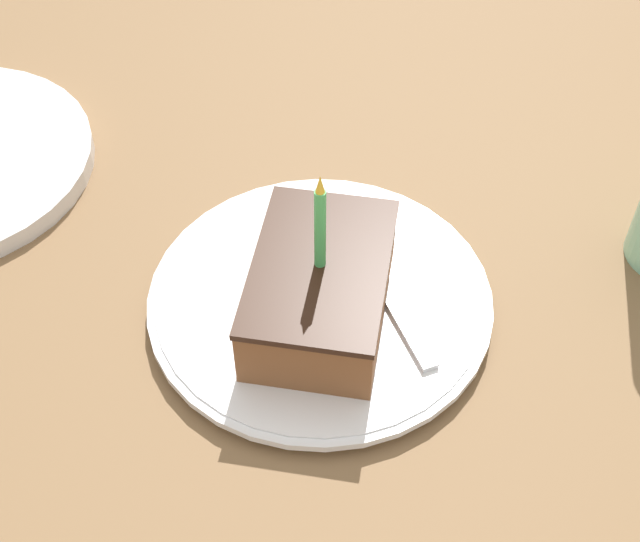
{
  "coord_description": "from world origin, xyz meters",
  "views": [
    {
      "loc": [
        0.09,
        -0.39,
        0.52
      ],
      "look_at": [
        0.02,
        0.03,
        0.04
      ],
      "focal_mm": 50.0,
      "sensor_mm": 36.0,
      "label": 1
    }
  ],
  "objects": [
    {
      "name": "ground_plane",
      "position": [
        0.0,
        0.0,
        -0.02
      ],
      "size": [
        2.4,
        2.4,
        0.04
      ],
      "color": "brown",
      "rests_on": "ground"
    },
    {
      "name": "plate",
      "position": [
        0.02,
        0.03,
        0.01
      ],
      "size": [
        0.26,
        0.26,
        0.01
      ],
      "color": "silver",
      "rests_on": "ground_plane"
    },
    {
      "name": "cake_slice",
      "position": [
        0.03,
        0.01,
        0.04
      ],
      "size": [
        0.09,
        0.14,
        0.13
      ],
      "color": "brown",
      "rests_on": "plate"
    },
    {
      "name": "fork",
      "position": [
        0.05,
        0.06,
        0.02
      ],
      "size": [
        0.11,
        0.17,
        0.0
      ],
      "color": "silver",
      "rests_on": "plate"
    }
  ]
}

